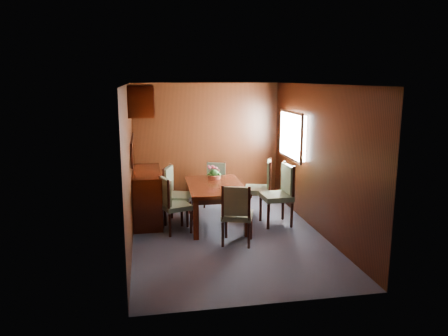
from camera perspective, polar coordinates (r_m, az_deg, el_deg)
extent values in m
plane|color=#3C4152|center=(7.15, 0.41, -8.72)|extent=(4.50, 4.50, 0.00)
cube|color=black|center=(6.71, -12.25, 0.31)|extent=(0.02, 4.50, 2.40)
cube|color=black|center=(7.26, 12.14, 1.15)|extent=(0.02, 4.50, 2.40)
cube|color=black|center=(9.01, -2.28, 3.42)|extent=(3.00, 0.02, 2.40)
cube|color=black|center=(4.69, 5.64, -4.36)|extent=(3.00, 0.02, 2.40)
cube|color=black|center=(6.70, 0.44, 10.89)|extent=(3.00, 4.50, 0.02)
cube|color=white|center=(8.22, 9.17, 4.25)|extent=(0.14, 1.10, 0.80)
cube|color=#B2B2B7|center=(8.20, 8.70, 4.24)|extent=(0.04, 1.20, 0.90)
cube|color=black|center=(7.68, -11.85, 2.34)|extent=(0.03, 1.36, 0.41)
cube|color=silver|center=(7.68, -11.72, 2.35)|extent=(0.01, 1.30, 0.35)
cube|color=black|center=(7.59, -10.83, 8.74)|extent=(0.40, 1.40, 0.50)
cube|color=black|center=(7.85, -9.99, -3.58)|extent=(0.48, 1.40, 0.90)
cube|color=black|center=(6.87, -3.71, -6.74)|extent=(0.09, 0.09, 0.65)
cube|color=black|center=(6.99, 3.01, -6.40)|extent=(0.09, 0.09, 0.65)
cube|color=black|center=(8.19, -4.68, -3.71)|extent=(0.09, 0.09, 0.65)
cube|color=black|center=(8.29, 0.97, -3.48)|extent=(0.09, 0.09, 0.65)
cube|color=black|center=(7.50, -1.16, -2.93)|extent=(0.85, 1.41, 0.09)
cube|color=black|center=(7.48, -1.16, -2.37)|extent=(0.97, 1.52, 0.06)
cylinder|color=black|center=(7.40, -8.16, -6.60)|extent=(0.04, 0.04, 0.38)
cylinder|color=black|center=(7.05, -7.07, -7.48)|extent=(0.04, 0.04, 0.38)
cylinder|color=black|center=(7.52, -5.52, -6.22)|extent=(0.04, 0.04, 0.38)
cylinder|color=black|center=(7.18, -4.32, -7.07)|extent=(0.04, 0.04, 0.38)
cube|color=#5A7055|center=(7.21, -6.31, -4.98)|extent=(0.54, 0.55, 0.08)
cylinder|color=black|center=(7.25, -8.34, -2.88)|extent=(0.04, 0.04, 0.50)
cylinder|color=black|center=(6.90, -7.25, -3.59)|extent=(0.04, 0.04, 0.50)
cube|color=#5A7055|center=(7.08, -7.67, -3.06)|extent=(0.18, 0.40, 0.42)
cylinder|color=black|center=(7.96, -6.84, -5.13)|extent=(0.05, 0.05, 0.40)
cylinder|color=black|center=(7.58, -7.69, -6.02)|extent=(0.05, 0.05, 0.40)
cylinder|color=black|center=(7.86, -4.06, -5.29)|extent=(0.05, 0.05, 0.40)
cylinder|color=black|center=(7.48, -4.78, -6.20)|extent=(0.05, 0.05, 0.40)
cube|color=#5A7055|center=(7.64, -5.88, -3.76)|extent=(0.59, 0.60, 0.08)
cylinder|color=black|center=(7.82, -7.01, -1.38)|extent=(0.05, 0.05, 0.54)
cylinder|color=black|center=(7.44, -7.88, -2.09)|extent=(0.05, 0.05, 0.54)
cube|color=#5A7055|center=(7.62, -7.29, -1.58)|extent=(0.20, 0.43, 0.46)
cylinder|color=black|center=(7.52, 8.84, -6.11)|extent=(0.05, 0.05, 0.43)
cylinder|color=black|center=(7.91, 7.69, -5.18)|extent=(0.05, 0.05, 0.43)
cylinder|color=black|center=(7.38, 5.80, -6.36)|extent=(0.05, 0.05, 0.43)
cylinder|color=black|center=(7.78, 4.80, -5.40)|extent=(0.05, 0.05, 0.43)
cube|color=#5A7055|center=(7.57, 6.83, -3.73)|extent=(0.50, 0.52, 0.09)
cylinder|color=black|center=(7.37, 9.05, -1.92)|extent=(0.05, 0.05, 0.57)
cylinder|color=black|center=(7.77, 7.88, -1.18)|extent=(0.05, 0.05, 0.57)
cube|color=#5A7055|center=(7.56, 8.30, -1.39)|extent=(0.08, 0.46, 0.48)
cylinder|color=black|center=(7.89, 5.86, -5.19)|extent=(0.05, 0.05, 0.42)
cylinder|color=black|center=(8.31, 5.92, -4.34)|extent=(0.05, 0.05, 0.42)
cylinder|color=black|center=(7.91, 2.89, -5.11)|extent=(0.05, 0.05, 0.42)
cylinder|color=black|center=(8.32, 3.09, -4.26)|extent=(0.05, 0.05, 0.42)
cube|color=#5A7055|center=(8.03, 4.47, -2.84)|extent=(0.60, 0.61, 0.09)
cylinder|color=black|center=(7.75, 6.03, -1.27)|extent=(0.05, 0.05, 0.56)
cylinder|color=black|center=(8.17, 6.07, -0.60)|extent=(0.05, 0.05, 0.56)
cube|color=#5A7055|center=(7.96, 5.90, -0.77)|extent=(0.20, 0.45, 0.47)
cylinder|color=black|center=(6.61, -0.16, -8.70)|extent=(0.04, 0.04, 0.38)
cylinder|color=black|center=(6.56, 3.27, -8.86)|extent=(0.04, 0.04, 0.38)
cylinder|color=black|center=(6.95, 0.30, -7.65)|extent=(0.04, 0.04, 0.38)
cylinder|color=black|center=(6.91, 3.55, -7.79)|extent=(0.04, 0.04, 0.38)
cube|color=#5A7055|center=(6.68, 1.75, -6.22)|extent=(0.57, 0.55, 0.08)
cylinder|color=black|center=(6.44, -0.18, -4.52)|extent=(0.04, 0.04, 0.51)
cylinder|color=black|center=(6.40, 3.31, -4.65)|extent=(0.04, 0.04, 0.51)
cube|color=#5A7055|center=(6.43, 1.58, -4.37)|extent=(0.41, 0.19, 0.43)
cylinder|color=black|center=(8.79, 0.14, -3.62)|extent=(0.04, 0.04, 0.35)
cylinder|color=black|center=(8.85, -2.13, -3.52)|extent=(0.04, 0.04, 0.35)
cylinder|color=black|center=(8.47, -0.23, -4.21)|extent=(0.04, 0.04, 0.35)
cylinder|color=black|center=(8.54, -2.58, -4.10)|extent=(0.04, 0.04, 0.35)
cube|color=#5A7055|center=(8.60, -1.21, -2.41)|extent=(0.52, 0.51, 0.07)
cylinder|color=black|center=(8.69, 0.15, -0.71)|extent=(0.04, 0.04, 0.46)
cylinder|color=black|center=(8.75, -2.14, -0.62)|extent=(0.04, 0.04, 0.46)
cube|color=#5A7055|center=(8.70, -1.02, -0.58)|extent=(0.37, 0.18, 0.39)
cylinder|color=#A34931|center=(7.88, -1.30, -1.17)|extent=(0.23, 0.23, 0.07)
sphere|color=#20571D|center=(7.87, -1.31, -0.79)|extent=(0.18, 0.18, 0.18)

